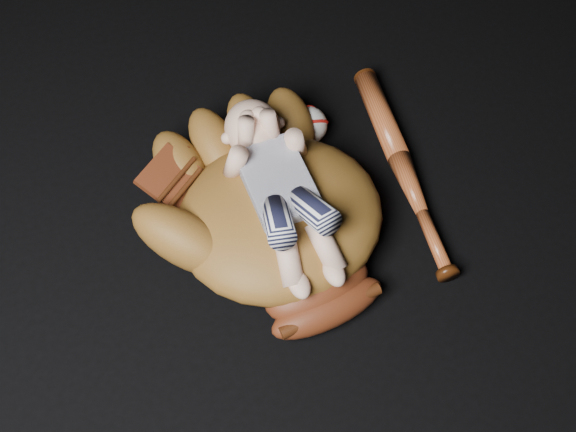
{
  "coord_description": "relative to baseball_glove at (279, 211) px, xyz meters",
  "views": [
    {
      "loc": [
        -0.14,
        -0.69,
        1.17
      ],
      "look_at": [
        0.08,
        -0.04,
        0.09
      ],
      "focal_mm": 45.0,
      "sensor_mm": 36.0,
      "label": 1
    }
  ],
  "objects": [
    {
      "name": "baseball_glove",
      "position": [
        0.0,
        0.0,
        0.0
      ],
      "size": [
        0.54,
        0.6,
        0.17
      ],
      "primitive_type": null,
      "rotation": [
        0.0,
        0.0,
        0.13
      ],
      "color": "brown",
      "rests_on": "ground"
    },
    {
      "name": "newborn_baby",
      "position": [
        0.01,
        -0.0,
        0.06
      ],
      "size": [
        0.19,
        0.4,
        0.16
      ],
      "primitive_type": null,
      "rotation": [
        0.0,
        0.0,
        0.03
      ],
      "color": "#DAA78C",
      "rests_on": "baseball_glove"
    },
    {
      "name": "baseball_bat",
      "position": [
        0.27,
        0.05,
        -0.06
      ],
      "size": [
        0.09,
        0.5,
        0.05
      ],
      "primitive_type": null,
      "rotation": [
        0.0,
        0.0,
        -0.08
      ],
      "color": "#903E1C",
      "rests_on": "ground"
    },
    {
      "name": "baseball",
      "position": [
        0.13,
        0.2,
        -0.05
      ],
      "size": [
        0.09,
        0.09,
        0.08
      ],
      "primitive_type": "sphere",
      "rotation": [
        0.0,
        0.0,
        0.2
      ],
      "color": "white",
      "rests_on": "ground"
    }
  ]
}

